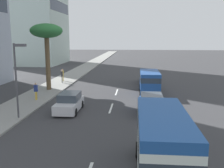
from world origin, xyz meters
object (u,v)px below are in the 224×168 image
at_px(pedestrian_near_lamp, 63,74).
at_px(pedestrian_by_tree, 36,90).
at_px(car_fifth, 147,78).
at_px(palm_tree, 46,33).
at_px(pedestrian_mid_block, 62,75).
at_px(car_fourth, 69,103).
at_px(minibus_third, 162,143).
at_px(van_lead, 149,81).
at_px(street_lamp, 17,71).
at_px(car_second, 151,104).

distance_m(pedestrian_near_lamp, pedestrian_by_tree, 11.08).
height_order(car_fifth, pedestrian_by_tree, pedestrian_by_tree).
bearing_deg(palm_tree, pedestrian_mid_block, -3.21).
height_order(car_fourth, car_fifth, same).
distance_m(car_fourth, pedestrian_by_tree, 5.17).
bearing_deg(pedestrian_mid_block, palm_tree, 166.17).
relative_size(minibus_third, pedestrian_by_tree, 3.61).
bearing_deg(car_fourth, pedestrian_mid_block, -161.30).
height_order(minibus_third, pedestrian_near_lamp, minibus_third).
relative_size(minibus_third, pedestrian_mid_block, 3.41).
bearing_deg(pedestrian_by_tree, van_lead, 35.77).
xyz_separation_m(minibus_third, palm_tree, (17.83, 11.22, 5.02)).
xyz_separation_m(car_fifth, street_lamp, (-16.64, 10.19, 2.94)).
bearing_deg(pedestrian_by_tree, street_lamp, -66.85).
bearing_deg(palm_tree, car_fourth, -150.66).
relative_size(palm_tree, street_lamp, 1.36).
height_order(car_second, car_fourth, car_second).
distance_m(car_fourth, pedestrian_mid_block, 13.43).
height_order(minibus_third, pedestrian_mid_block, minibus_third).
height_order(car_fourth, pedestrian_mid_block, pedestrian_mid_block).
height_order(pedestrian_mid_block, street_lamp, street_lamp).
distance_m(minibus_third, pedestrian_near_lamp, 26.44).
relative_size(van_lead, minibus_third, 0.87).
bearing_deg(pedestrian_mid_block, street_lamp, 173.72).
bearing_deg(minibus_third, pedestrian_by_tree, 40.01).
height_order(car_fourth, pedestrian_by_tree, pedestrian_by_tree).
height_order(car_fifth, pedestrian_mid_block, pedestrian_mid_block).
height_order(car_second, palm_tree, palm_tree).
bearing_deg(car_fourth, pedestrian_near_lamp, -161.95).
distance_m(car_fifth, pedestrian_near_lamp, 11.67).
relative_size(car_fourth, pedestrian_mid_block, 2.27).
distance_m(car_second, pedestrian_by_tree, 11.32).
xyz_separation_m(pedestrian_near_lamp, street_lamp, (-16.71, -1.48, 2.60)).
xyz_separation_m(pedestrian_mid_block, palm_tree, (-4.60, 0.26, 5.48)).
relative_size(pedestrian_near_lamp, street_lamp, 0.30).
bearing_deg(street_lamp, palm_tree, 7.57).
bearing_deg(van_lead, car_fifth, 0.11).
height_order(pedestrian_mid_block, palm_tree, palm_tree).
xyz_separation_m(minibus_third, car_fourth, (9.71, 6.66, -0.86)).
relative_size(car_second, minibus_third, 0.68).
bearing_deg(palm_tree, pedestrian_by_tree, -174.88).
height_order(car_second, pedestrian_near_lamp, pedestrian_near_lamp).
distance_m(minibus_third, pedestrian_by_tree, 16.77).
distance_m(minibus_third, pedestrian_mid_block, 24.97).
height_order(minibus_third, car_fourth, minibus_third).
relative_size(car_fourth, palm_tree, 0.53).
distance_m(car_second, minibus_third, 9.89).
relative_size(pedestrian_near_lamp, pedestrian_by_tree, 1.01).
distance_m(pedestrian_near_lamp, palm_tree, 8.22).
xyz_separation_m(van_lead, car_fifth, (6.42, 0.01, -0.67)).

